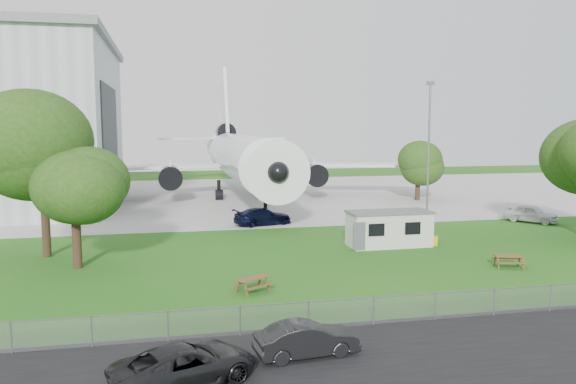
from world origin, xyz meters
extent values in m
plane|color=#316E1E|center=(0.00, 0.00, 0.00)|extent=(160.00, 160.00, 0.00)
cube|color=black|center=(0.00, -13.00, 0.01)|extent=(120.00, 8.00, 0.02)
cube|color=#B7B7B2|center=(0.00, 38.00, 0.01)|extent=(120.00, 46.00, 0.03)
cube|color=#2D3033|center=(-16.93, 33.00, 6.75)|extent=(0.16, 16.00, 12.96)
cylinder|color=white|center=(-2.00, 34.00, 5.10)|extent=(5.40, 34.00, 5.40)
cone|color=white|center=(-2.00, 15.00, 5.10)|extent=(5.40, 5.50, 5.40)
cone|color=white|center=(-2.00, 55.00, 5.90)|extent=(4.86, 9.00, 4.86)
cube|color=white|center=(-14.50, 37.20, 3.90)|extent=(21.36, 10.77, 0.36)
cube|color=white|center=(10.50, 37.20, 3.90)|extent=(21.36, 10.77, 0.36)
cube|color=white|center=(-2.00, 55.00, 11.60)|extent=(0.46, 9.96, 12.17)
cylinder|color=#515459|center=(-10.50, 33.50, 3.00)|extent=(2.50, 4.20, 2.50)
cylinder|color=#515459|center=(6.50, 33.50, 3.00)|extent=(2.50, 4.20, 2.50)
cylinder|color=#515459|center=(-2.00, 54.00, 7.90)|extent=(2.60, 4.50, 2.60)
cylinder|color=black|center=(-2.00, 18.50, 1.20)|extent=(0.36, 0.36, 2.40)
cylinder|color=black|center=(-4.80, 35.00, 1.20)|extent=(0.44, 0.44, 2.40)
cylinder|color=black|center=(0.80, 35.00, 1.20)|extent=(0.44, 0.44, 2.40)
cube|color=beige|center=(5.14, 6.09, 1.25)|extent=(6.03, 2.57, 2.50)
cube|color=#59595B|center=(5.14, 6.09, 2.56)|extent=(6.23, 2.78, 0.12)
cylinder|color=gold|center=(8.54, 5.49, 0.35)|extent=(0.50, 0.50, 0.70)
cube|color=gray|center=(0.00, -9.50, 0.00)|extent=(58.00, 0.04, 1.30)
cylinder|color=slate|center=(8.20, 6.20, 6.00)|extent=(0.16, 0.16, 12.00)
cylinder|color=#382619|center=(-19.02, 7.78, 2.16)|extent=(0.56, 0.56, 4.31)
sphere|color=#385D1A|center=(-19.02, 7.78, 7.43)|extent=(9.09, 9.09, 9.09)
cylinder|color=#382619|center=(-16.50, 4.07, 1.54)|extent=(0.56, 0.56, 3.08)
sphere|color=#385D1A|center=(-16.50, 4.07, 5.30)|extent=(6.08, 6.08, 6.08)
cylinder|color=#382619|center=(18.43, 29.49, 1.26)|extent=(0.56, 0.56, 2.51)
sphere|color=#385D1A|center=(18.43, 29.49, 4.32)|extent=(5.69, 5.69, 5.69)
imported|color=black|center=(-5.75, -12.17, 0.67)|extent=(4.17, 1.85, 1.33)
imported|color=black|center=(-10.44, -13.66, 0.71)|extent=(5.59, 4.22, 1.41)
imported|color=silver|center=(21.94, 12.90, 0.80)|extent=(4.39, 4.83, 1.60)
imported|color=black|center=(-2.54, 16.77, 0.77)|extent=(5.65, 3.41, 1.53)
camera|label=1|loc=(-10.88, -32.41, 8.90)|focal=35.00mm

